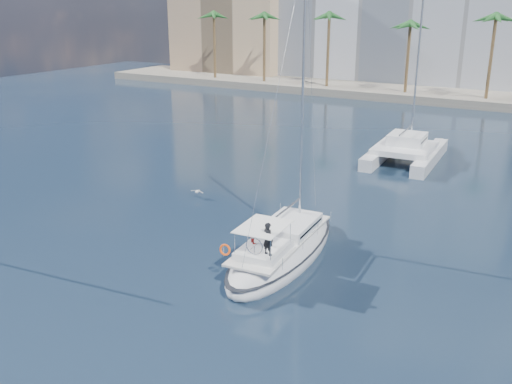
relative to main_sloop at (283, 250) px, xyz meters
The scene contains 9 objects.
ground 4.27m from the main_sloop, behind, with size 160.00×160.00×0.00m, color black.
quay 61.37m from the main_sloop, 93.95° to the left, with size 120.00×14.00×1.20m, color gray.
building_modern 76.20m from the main_sloop, 102.50° to the left, with size 42.00×16.00×28.00m, color white.
building_tan_left 83.90m from the main_sloop, 123.74° to the left, with size 22.00×14.00×22.00m, color tan.
palm_left 69.51m from the main_sloop, 123.75° to the left, with size 3.60×3.60×12.30m.
palm_centre 58.20m from the main_sloop, 94.23° to the left, with size 3.60×3.60×12.30m.
main_sloop is the anchor object (origin of this frame).
catamaran 24.22m from the main_sloop, 90.01° to the left, with size 6.19×11.44×16.36m.
seagull 12.00m from the main_sloop, 149.46° to the left, with size 1.12×0.48×0.21m.
Camera 1 is at (17.82, -26.55, 13.94)m, focal length 40.00 mm.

